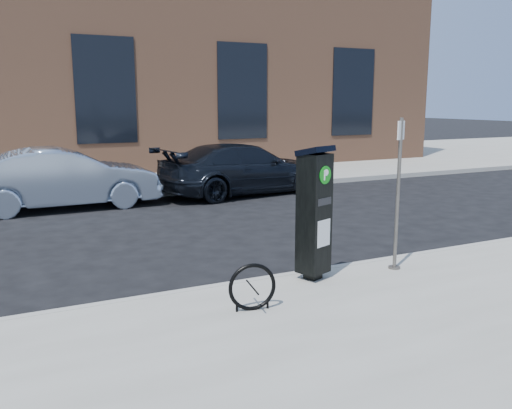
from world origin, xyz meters
TOP-DOWN VIEW (x-y plane):
  - ground at (0.00, 0.00)m, footprint 120.00×120.00m
  - sidewalk_far at (0.00, 14.00)m, footprint 60.00×12.00m
  - curb_near at (0.00, -0.02)m, footprint 60.00×0.12m
  - curb_far at (0.00, 8.02)m, footprint 60.00×0.12m
  - building at (-0.00, 17.00)m, footprint 28.00×10.05m
  - parking_kiosk at (0.42, -0.35)m, footprint 0.54×0.51m
  - sign_pole at (1.79, -0.49)m, footprint 0.19×0.18m
  - bike_rack at (-0.87, -1.05)m, footprint 0.59×0.15m
  - car_silver at (-2.01, 7.40)m, footprint 4.61×1.64m
  - car_dark at (2.90, 7.40)m, footprint 5.26×2.69m

SIDE VIEW (x-z plane):
  - ground at x=0.00m, z-range 0.00..0.00m
  - sidewalk_far at x=0.00m, z-range 0.00..0.15m
  - curb_near at x=0.00m, z-range -0.01..0.15m
  - curb_far at x=0.00m, z-range -0.01..0.15m
  - bike_rack at x=-0.87m, z-range 0.14..0.74m
  - car_dark at x=2.90m, z-range 0.00..1.46m
  - car_silver at x=-2.01m, z-range 0.00..1.52m
  - parking_kiosk at x=0.42m, z-range 0.17..2.08m
  - sign_pole at x=1.79m, z-range 0.14..2.40m
  - building at x=0.00m, z-range 0.02..8.27m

